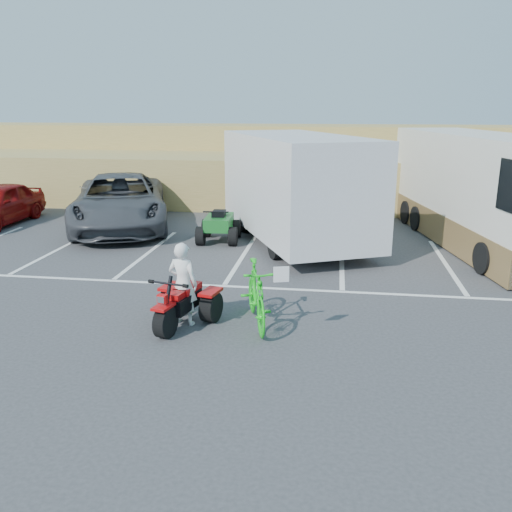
# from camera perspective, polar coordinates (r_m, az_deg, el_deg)

# --- Properties ---
(ground) EXTENTS (100.00, 100.00, 0.00)m
(ground) POSITION_cam_1_polar(r_m,az_deg,el_deg) (10.32, -6.13, -7.43)
(ground) COLOR #38383A
(ground) RESTS_ON ground
(parking_stripes) EXTENTS (28.00, 5.16, 0.01)m
(parking_stripes) POSITION_cam_1_polar(r_m,az_deg,el_deg) (13.93, 1.47, -1.16)
(parking_stripes) COLOR white
(parking_stripes) RESTS_ON ground
(grass_embankment) EXTENTS (40.00, 8.50, 3.10)m
(grass_embankment) POSITION_cam_1_polar(r_m,az_deg,el_deg) (24.92, 2.72, 9.59)
(grass_embankment) COLOR #9C8847
(grass_embankment) RESTS_ON ground
(red_trike_atv) EXTENTS (1.47, 1.76, 1.00)m
(red_trike_atv) POSITION_cam_1_polar(r_m,az_deg,el_deg) (10.39, -7.94, -7.32)
(red_trike_atv) COLOR #B90A0B
(red_trike_atv) RESTS_ON ground
(rider) EXTENTS (0.65, 0.50, 1.59)m
(rider) POSITION_cam_1_polar(r_m,az_deg,el_deg) (10.24, -7.70, -2.91)
(rider) COLOR white
(rider) RESTS_ON ground
(green_dirt_bike) EXTENTS (1.10, 2.08, 1.21)m
(green_dirt_bike) POSITION_cam_1_polar(r_m,az_deg,el_deg) (10.16, 0.03, -4.06)
(green_dirt_bike) COLOR #14BF19
(green_dirt_bike) RESTS_ON ground
(grey_pickup) EXTENTS (4.93, 7.05, 1.79)m
(grey_pickup) POSITION_cam_1_polar(r_m,az_deg,el_deg) (18.85, -14.11, 5.58)
(grey_pickup) COLOR #3E4045
(grey_pickup) RESTS_ON ground
(cargo_trailer) EXTENTS (5.32, 7.34, 3.19)m
(cargo_trailer) POSITION_cam_1_polar(r_m,az_deg,el_deg) (16.30, 4.15, 7.45)
(cargo_trailer) COLOR silver
(cargo_trailer) RESTS_ON ground
(rv_motorhome) EXTENTS (3.95, 9.13, 3.19)m
(rv_motorhome) POSITION_cam_1_polar(r_m,az_deg,el_deg) (17.39, 22.13, 5.73)
(rv_motorhome) COLOR silver
(rv_motorhome) RESTS_ON ground
(quad_atv_blue) EXTENTS (1.17, 1.48, 0.90)m
(quad_atv_blue) POSITION_cam_1_polar(r_m,az_deg,el_deg) (17.54, -12.53, 1.96)
(quad_atv_blue) COLOR navy
(quad_atv_blue) RESTS_ON ground
(quad_atv_green) EXTENTS (1.31, 1.69, 1.05)m
(quad_atv_green) POSITION_cam_1_polar(r_m,az_deg,el_deg) (16.65, -3.88, 1.58)
(quad_atv_green) COLOR #166121
(quad_atv_green) RESTS_ON ground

